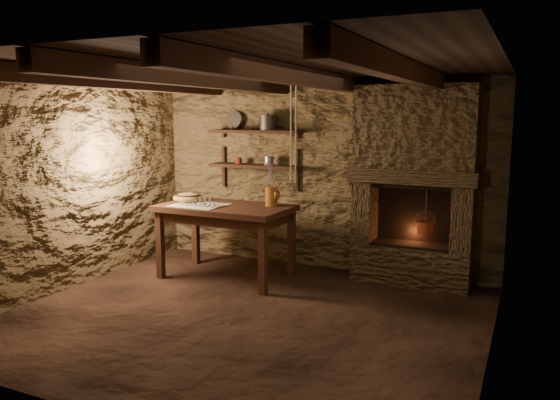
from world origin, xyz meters
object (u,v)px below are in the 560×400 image
at_px(wooden_bowl, 188,198).
at_px(red_pot, 425,227).
at_px(work_table, 226,239).
at_px(stoneware_jug, 272,187).
at_px(iron_stockpot, 268,123).

relative_size(wooden_bowl, red_pot, 0.69).
distance_m(work_table, red_pot, 2.35).
bearing_deg(stoneware_jug, red_pot, 13.71).
bearing_deg(wooden_bowl, stoneware_jug, 7.64).
bearing_deg(wooden_bowl, red_pot, 12.33).
relative_size(work_table, stoneware_jug, 3.05).
bearing_deg(iron_stockpot, wooden_bowl, -135.99).
relative_size(work_table, iron_stockpot, 6.87).
bearing_deg(work_table, red_pot, 18.10).
xyz_separation_m(iron_stockpot, red_pot, (2.06, -0.12, -1.16)).
distance_m(iron_stockpot, red_pot, 2.36).
distance_m(wooden_bowl, iron_stockpot, 1.40).
relative_size(work_table, red_pot, 2.93).
relative_size(stoneware_jug, red_pot, 0.96).
relative_size(stoneware_jug, wooden_bowl, 1.39).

